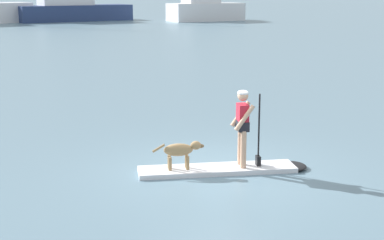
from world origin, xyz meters
TOP-DOWN VIEW (x-y plane):
  - ground_plane at (0.00, 0.00)m, footprint 400.00×400.00m
  - paddleboard at (0.21, -0.09)m, footprint 3.51×1.98m
  - person_paddler at (0.49, -0.20)m, footprint 0.68×0.59m
  - dog at (-0.70, 0.29)m, footprint 1.00×0.48m
  - moored_boat_outer at (16.59, 54.30)m, footprint 12.89×3.88m
  - moored_boat_far_port at (29.55, 46.99)m, footprint 8.66×3.97m

SIDE VIEW (x-z plane):
  - ground_plane at x=0.00m, z-range 0.00..0.00m
  - paddleboard at x=0.21m, z-range 0.00..0.10m
  - dog at x=-0.70m, z-range 0.20..0.77m
  - person_paddler at x=0.49m, z-range 0.22..1.82m
  - moored_boat_far_port at x=29.55m, z-range -0.76..3.65m
  - moored_boat_outer at x=16.59m, z-range -4.30..7.49m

